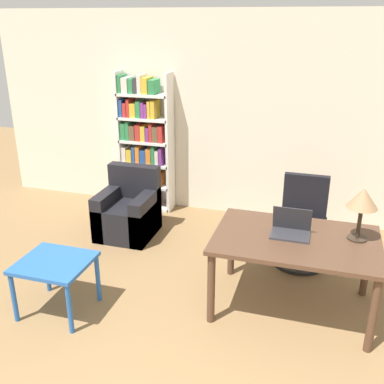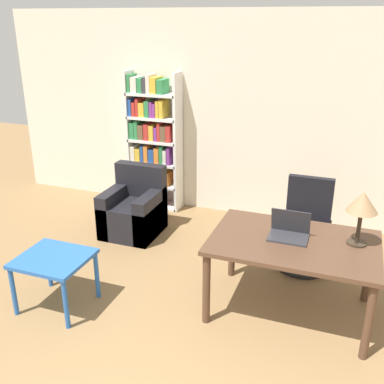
{
  "view_description": "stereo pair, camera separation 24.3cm",
  "coord_description": "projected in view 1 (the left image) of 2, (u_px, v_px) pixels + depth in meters",
  "views": [
    {
      "loc": [
        0.65,
        -1.26,
        2.59
      ],
      "look_at": [
        -0.54,
        2.66,
        0.99
      ],
      "focal_mm": 42.0,
      "sensor_mm": 36.0,
      "label": 1
    },
    {
      "loc": [
        0.88,
        -1.19,
        2.59
      ],
      "look_at": [
        -0.54,
        2.66,
        0.99
      ],
      "focal_mm": 42.0,
      "sensor_mm": 36.0,
      "label": 2
    }
  ],
  "objects": [
    {
      "name": "bookshelf",
      "position": [
        143.0,
        144.0,
        6.25
      ],
      "size": [
        0.75,
        0.28,
        1.92
      ],
      "color": "white",
      "rests_on": "ground_plane"
    },
    {
      "name": "laptop",
      "position": [
        291.0,
        229.0,
        4.07
      ],
      "size": [
        0.35,
        0.25,
        0.25
      ],
      "color": "#2D2D33",
      "rests_on": "desk"
    },
    {
      "name": "side_table_blue",
      "position": [
        55.0,
        268.0,
        4.09
      ],
      "size": [
        0.64,
        0.58,
        0.53
      ],
      "color": "#2356A3",
      "rests_on": "ground_plane"
    },
    {
      "name": "desk",
      "position": [
        295.0,
        247.0,
        4.06
      ],
      "size": [
        1.47,
        0.97,
        0.74
      ],
      "color": "#4C3323",
      "rests_on": "ground_plane"
    },
    {
      "name": "office_chair",
      "position": [
        302.0,
        226.0,
        4.98
      ],
      "size": [
        0.59,
        0.59,
        0.97
      ],
      "color": "black",
      "rests_on": "ground_plane"
    },
    {
      "name": "armchair",
      "position": [
        128.0,
        213.0,
        5.65
      ],
      "size": [
        0.66,
        0.69,
        0.85
      ],
      "color": "black",
      "rests_on": "ground_plane"
    },
    {
      "name": "table_lamp",
      "position": [
        363.0,
        200.0,
        3.87
      ],
      "size": [
        0.27,
        0.27,
        0.49
      ],
      "color": "#2D2319",
      "rests_on": "desk"
    },
    {
      "name": "wall_back",
      "position": [
        274.0,
        120.0,
        5.79
      ],
      "size": [
        8.0,
        0.06,
        2.7
      ],
      "color": "beige",
      "rests_on": "ground_plane"
    }
  ]
}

